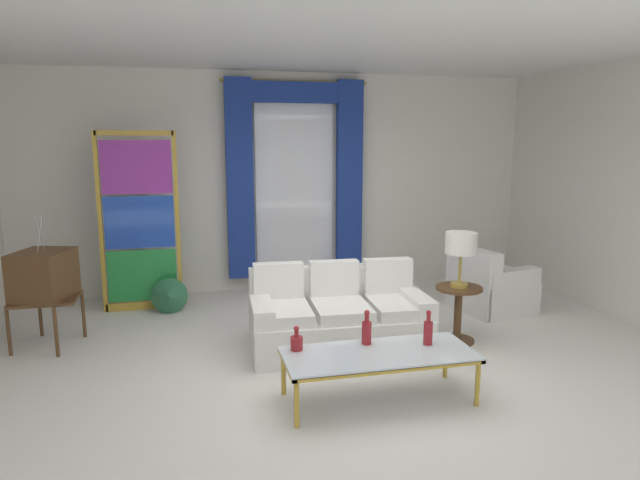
% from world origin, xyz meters
% --- Properties ---
extents(ground_plane, '(16.00, 16.00, 0.00)m').
position_xyz_m(ground_plane, '(0.00, 0.00, 0.00)').
color(ground_plane, white).
extents(wall_rear, '(8.00, 0.12, 3.00)m').
position_xyz_m(wall_rear, '(0.00, 3.06, 1.50)').
color(wall_rear, white).
rests_on(wall_rear, ground).
extents(wall_right, '(0.12, 7.00, 3.00)m').
position_xyz_m(wall_right, '(3.66, 0.60, 1.50)').
color(wall_right, white).
rests_on(wall_right, ground).
extents(ceiling_slab, '(8.00, 7.60, 0.04)m').
position_xyz_m(ceiling_slab, '(0.00, 0.80, 3.02)').
color(ceiling_slab, white).
extents(curtained_window, '(2.00, 0.17, 2.70)m').
position_xyz_m(curtained_window, '(0.17, 2.89, 1.74)').
color(curtained_window, white).
rests_on(curtained_window, ground).
extents(couch_white_long, '(1.80, 1.01, 0.86)m').
position_xyz_m(couch_white_long, '(0.13, 0.54, 0.30)').
color(couch_white_long, white).
rests_on(couch_white_long, ground).
extents(coffee_table, '(1.54, 0.64, 0.41)m').
position_xyz_m(coffee_table, '(0.14, -0.71, 0.38)').
color(coffee_table, silver).
rests_on(coffee_table, ground).
extents(bottle_blue_decanter, '(0.10, 0.10, 0.20)m').
position_xyz_m(bottle_blue_decanter, '(-0.49, -0.50, 0.48)').
color(bottle_blue_decanter, maroon).
rests_on(bottle_blue_decanter, coffee_table).
extents(bottle_crystal_tall, '(0.08, 0.08, 0.30)m').
position_xyz_m(bottle_crystal_tall, '(0.59, -0.63, 0.53)').
color(bottle_crystal_tall, maroon).
rests_on(bottle_crystal_tall, coffee_table).
extents(bottle_amber_squat, '(0.08, 0.08, 0.29)m').
position_xyz_m(bottle_amber_squat, '(0.10, -0.50, 0.53)').
color(bottle_amber_squat, maroon).
rests_on(bottle_amber_squat, coffee_table).
extents(vintage_tv, '(0.66, 0.71, 1.35)m').
position_xyz_m(vintage_tv, '(-2.75, 1.24, 0.73)').
color(vintage_tv, brown).
rests_on(vintage_tv, ground).
extents(armchair_white, '(0.96, 0.94, 0.80)m').
position_xyz_m(armchair_white, '(2.28, 1.28, 0.29)').
color(armchair_white, white).
rests_on(armchair_white, ground).
extents(stained_glass_divider, '(0.95, 0.05, 2.20)m').
position_xyz_m(stained_glass_divider, '(-1.88, 2.32, 1.06)').
color(stained_glass_divider, gold).
rests_on(stained_glass_divider, ground).
extents(peacock_figurine, '(0.44, 0.60, 0.50)m').
position_xyz_m(peacock_figurine, '(-1.57, 2.02, 0.22)').
color(peacock_figurine, beige).
rests_on(peacock_figurine, ground).
extents(round_side_table, '(0.48, 0.48, 0.59)m').
position_xyz_m(round_side_table, '(1.39, 0.37, 0.36)').
color(round_side_table, brown).
rests_on(round_side_table, ground).
extents(table_lamp_brass, '(0.32, 0.32, 0.57)m').
position_xyz_m(table_lamp_brass, '(1.39, 0.37, 1.03)').
color(table_lamp_brass, '#B29338').
rests_on(table_lamp_brass, round_side_table).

